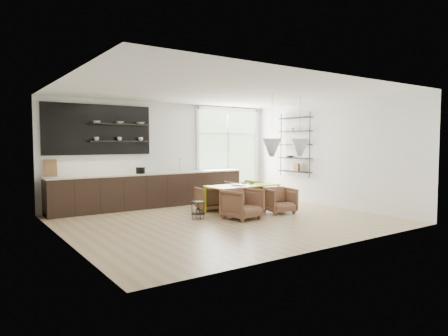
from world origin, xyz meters
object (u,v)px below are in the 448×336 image
at_px(armchair_back_right, 243,194).
at_px(armchair_front_left, 242,204).
at_px(dining_table, 243,187).
at_px(armchair_back_left, 210,198).
at_px(wire_stool, 198,208).
at_px(armchair_front_right, 279,200).

bearing_deg(armchair_back_right, armchair_front_left, 50.74).
distance_m(dining_table, armchair_front_left, 1.04).
distance_m(armchair_back_right, armchair_front_left, 1.78).
relative_size(dining_table, armchair_back_left, 2.79).
bearing_deg(wire_stool, armchair_back_left, 43.61).
xyz_separation_m(dining_table, wire_stool, (-1.44, -0.19, -0.38)).
bearing_deg(armchair_back_left, armchair_front_left, 97.54).
height_order(dining_table, armchair_back_right, armchair_back_right).
relative_size(armchair_back_right, armchair_front_left, 1.03).
bearing_deg(wire_stool, armchair_back_right, 22.37).
bearing_deg(wire_stool, dining_table, 7.53).
relative_size(armchair_front_left, armchair_front_right, 1.09).
bearing_deg(armchair_back_right, wire_stool, 21.40).
bearing_deg(armchair_back_right, dining_table, 50.18).
distance_m(armchair_back_left, armchair_back_right, 1.06).
height_order(armchair_back_right, wire_stool, armchair_back_right).
relative_size(armchair_back_left, wire_stool, 1.67).
bearing_deg(armchair_front_left, wire_stool, 134.59).
distance_m(armchair_front_left, armchair_front_right, 1.23).
distance_m(armchair_back_right, wire_stool, 2.09).
relative_size(armchair_front_right, wire_stool, 1.75).
relative_size(armchair_front_left, wire_stool, 1.91).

